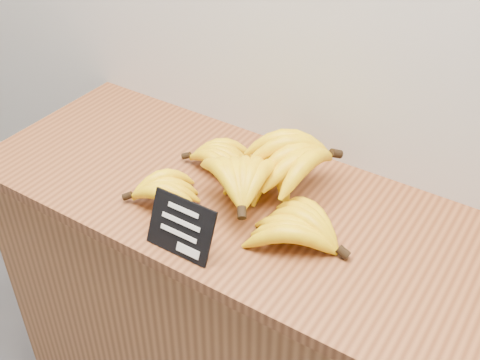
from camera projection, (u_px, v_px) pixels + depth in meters
The scene contains 4 objects.
counter at pixel (250, 336), 1.66m from camera, with size 1.34×0.50×0.90m, color #995E31.
counter_top at pixel (252, 206), 1.38m from camera, with size 1.36×0.54×0.03m, color brown.
chalkboard_sign at pixel (181, 227), 1.21m from camera, with size 0.15×0.01×0.12m, color black.
banana_pile at pixel (255, 183), 1.33m from camera, with size 0.51×0.37×0.13m.
Camera 1 is at (0.60, 1.84, 1.79)m, focal length 45.00 mm.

